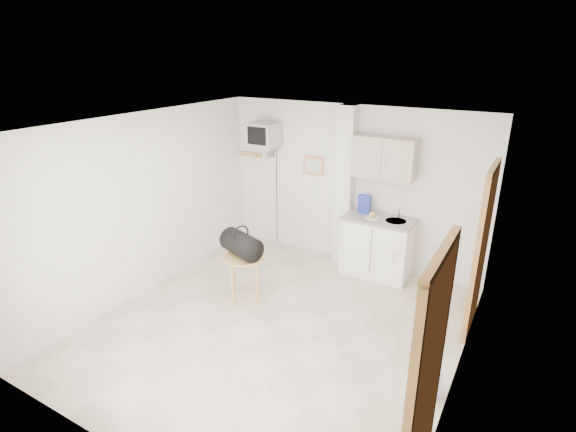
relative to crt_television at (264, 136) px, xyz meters
The scene contains 7 objects.
ground 3.15m from the crt_television, 54.36° to the right, with size 4.50×4.50×0.00m, color beige.
room_envelope 2.60m from the crt_television, 48.84° to the right, with size 4.24×4.54×2.55m.
kitchenette 2.32m from the crt_television, ahead, with size 1.03×0.58×2.10m.
crt_television is the anchor object (origin of this frame).
round_table 2.28m from the crt_television, 66.52° to the right, with size 0.54×0.54×0.65m.
duffel_bag 2.11m from the crt_television, 67.54° to the right, with size 0.66×0.50×0.43m.
water_bottle 4.48m from the crt_television, 33.64° to the right, with size 0.13×0.13×0.38m.
Camera 1 is at (2.51, -4.06, 3.26)m, focal length 28.00 mm.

